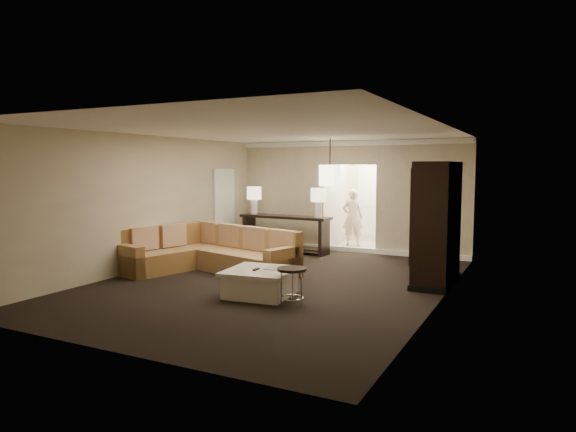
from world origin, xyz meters
The scene contains 19 objects.
ground centered at (0.00, 0.00, 0.00)m, with size 8.00×8.00×0.00m, color black.
wall_back centered at (0.00, 4.00, 1.40)m, with size 6.00×0.04×2.80m, color beige.
wall_front centered at (0.00, -4.00, 1.40)m, with size 6.00×0.04×2.80m, color beige.
wall_left centered at (-3.00, 0.00, 1.40)m, with size 0.04×8.00×2.80m, color beige.
wall_right centered at (3.00, 0.00, 1.40)m, with size 0.04×8.00×2.80m, color beige.
ceiling centered at (0.00, 0.00, 2.80)m, with size 6.00×8.00×0.02m, color white.
crown_molding centered at (0.00, 3.95, 2.73)m, with size 6.00×0.10×0.12m, color white.
baseboard centered at (0.00, 3.95, 0.06)m, with size 6.00×0.10×0.12m, color white.
side_door centered at (-2.97, 2.80, 1.05)m, with size 0.05×0.90×2.10m, color white.
foyer centered at (0.00, 5.34, 1.30)m, with size 1.44×2.02×2.80m.
sectional_sofa centered at (-1.74, 0.37, 0.37)m, with size 3.55×2.60×0.92m.
coffee_table centered at (0.25, -0.94, 0.23)m, with size 1.21×1.21×0.46m.
console_table centered at (-1.40, 3.19, 0.55)m, with size 2.42×0.65×0.93m.
armoire centered at (2.69, 1.23, 1.07)m, with size 0.67×1.55×2.24m.
drink_table centered at (0.95, -1.20, 0.41)m, with size 0.46×0.46×0.58m.
table_lamp_left centered at (-2.32, 3.23, 1.40)m, with size 0.37×0.37×0.71m.
table_lamp_right centered at (-0.48, 3.14, 1.40)m, with size 0.37×0.37×0.71m.
pendant_light centered at (0.00, 2.70, 1.95)m, with size 0.38×0.38×1.09m.
person centered at (-0.24, 4.96, 0.86)m, with size 0.62×0.41×1.72m, color beige.
Camera 1 is at (4.44, -8.24, 2.14)m, focal length 32.00 mm.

